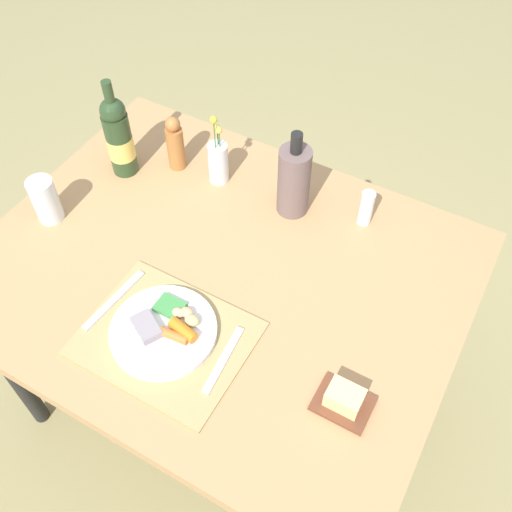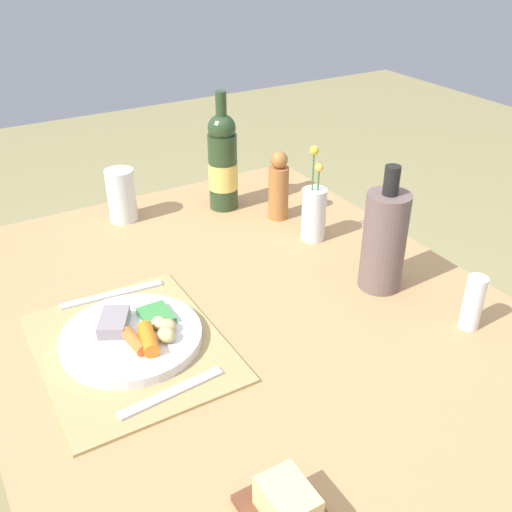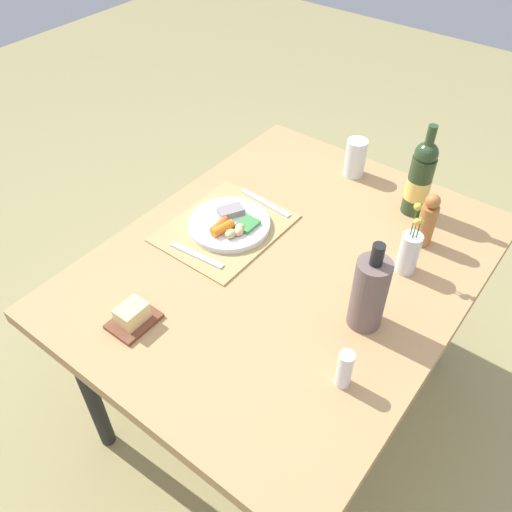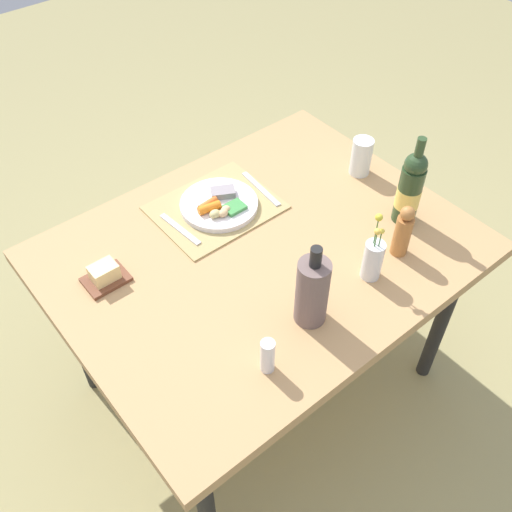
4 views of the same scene
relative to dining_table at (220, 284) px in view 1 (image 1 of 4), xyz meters
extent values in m
plane|color=tan|center=(0.00, 0.00, -0.69)|extent=(8.00, 8.00, 0.00)
cube|color=tan|center=(0.00, 0.00, 0.05)|extent=(1.28, 1.01, 0.04)
cylinder|color=#262523|center=(-0.54, -0.40, -0.33)|extent=(0.05, 0.05, 0.71)
cylinder|color=#262523|center=(-0.54, 0.40, -0.33)|extent=(0.05, 0.05, 0.71)
cylinder|color=#262523|center=(0.54, 0.40, -0.33)|extent=(0.05, 0.05, 0.71)
cube|color=tan|center=(0.00, -0.25, 0.07)|extent=(0.40, 0.32, 0.01)
cylinder|color=white|center=(-0.01, -0.24, 0.08)|extent=(0.26, 0.26, 0.02)
cube|color=gray|center=(-0.04, -0.26, 0.11)|extent=(0.09, 0.08, 0.02)
cylinder|color=orange|center=(0.03, -0.25, 0.11)|extent=(0.07, 0.03, 0.02)
cylinder|color=orange|center=(0.04, -0.22, 0.11)|extent=(0.08, 0.04, 0.03)
ellipsoid|color=#DCBA85|center=(0.00, -0.19, 0.10)|extent=(0.03, 0.03, 0.02)
ellipsoid|color=tan|center=(0.02, -0.18, 0.11)|extent=(0.04, 0.03, 0.02)
ellipsoid|color=#C9BB76|center=(0.04, -0.19, 0.11)|extent=(0.04, 0.03, 0.03)
cube|color=#409245|center=(-0.03, -0.18, 0.10)|extent=(0.07, 0.06, 0.01)
cube|color=silver|center=(-0.18, -0.22, 0.08)|extent=(0.04, 0.21, 0.00)
cube|color=silver|center=(0.16, -0.23, 0.08)|extent=(0.04, 0.19, 0.00)
cylinder|color=#6E5955|center=(0.07, 0.30, 0.18)|extent=(0.09, 0.09, 0.22)
cylinder|color=black|center=(0.07, 0.30, 0.32)|extent=(0.03, 0.03, 0.06)
cylinder|color=#2A4223|center=(-0.45, 0.19, 0.17)|extent=(0.08, 0.08, 0.21)
sphere|color=#2A4223|center=(-0.45, 0.19, 0.29)|extent=(0.07, 0.07, 0.07)
cylinder|color=#2A4223|center=(-0.45, 0.19, 0.34)|extent=(0.03, 0.03, 0.09)
cylinder|color=#F1D361|center=(-0.45, 0.19, 0.16)|extent=(0.08, 0.08, 0.07)
cylinder|color=#B06F36|center=(-0.32, 0.28, 0.14)|extent=(0.05, 0.05, 0.14)
sphere|color=#B06F36|center=(-0.32, 0.28, 0.23)|extent=(0.04, 0.04, 0.04)
cylinder|color=silver|center=(-0.18, 0.30, 0.13)|extent=(0.06, 0.06, 0.13)
cylinder|color=#3F7233|center=(-0.17, 0.30, 0.16)|extent=(0.00, 0.00, 0.19)
sphere|color=#F3C249|center=(-0.17, 0.30, 0.26)|extent=(0.02, 0.02, 0.02)
cylinder|color=#3F7233|center=(-0.18, 0.29, 0.18)|extent=(0.00, 0.00, 0.23)
sphere|color=gold|center=(-0.18, 0.29, 0.30)|extent=(0.02, 0.02, 0.02)
cylinder|color=#3F7233|center=(-0.18, 0.30, 0.16)|extent=(0.00, 0.00, 0.19)
sphere|color=yellow|center=(-0.18, 0.30, 0.26)|extent=(0.02, 0.02, 0.02)
cylinder|color=white|center=(0.27, 0.35, 0.12)|extent=(0.04, 0.04, 0.11)
cylinder|color=silver|center=(-0.52, -0.07, 0.14)|extent=(0.07, 0.07, 0.14)
cylinder|color=#A6D0D8|center=(-0.52, -0.07, 0.11)|extent=(0.07, 0.07, 0.08)
cube|color=brown|center=(0.45, -0.19, 0.07)|extent=(0.13, 0.10, 0.01)
cube|color=#F9D789|center=(0.45, -0.19, 0.11)|extent=(0.08, 0.06, 0.05)
camera|label=1|loc=(0.55, -0.78, 1.32)|focal=41.14mm
camera|label=2|loc=(0.86, -0.48, 0.77)|focal=41.20mm
camera|label=3|loc=(0.97, 0.62, 1.18)|focal=37.09mm
camera|label=4|loc=(0.82, 0.98, 1.38)|focal=40.51mm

